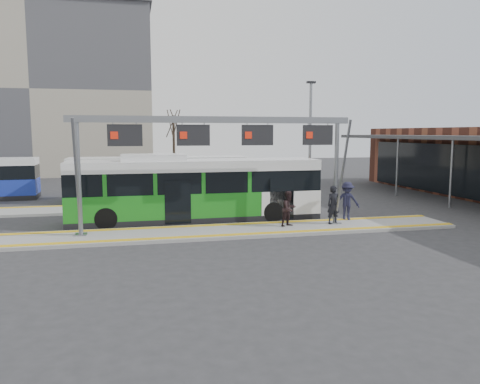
{
  "coord_description": "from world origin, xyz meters",
  "views": [
    {
      "loc": [
        -4.23,
        -20.86,
        4.61
      ],
      "look_at": [
        1.29,
        3.0,
        1.5
      ],
      "focal_mm": 35.0,
      "sensor_mm": 36.0,
      "label": 1
    }
  ],
  "objects_px": {
    "passenger_a": "(334,205)",
    "gantry": "(219,140)",
    "passenger_b": "(289,209)",
    "passenger_c": "(347,201)",
    "hero_bus": "(195,191)"
  },
  "relations": [
    {
      "from": "passenger_a",
      "to": "passenger_c",
      "type": "distance_m",
      "value": 1.48
    },
    {
      "from": "hero_bus",
      "to": "passenger_c",
      "type": "bearing_deg",
      "value": -16.09
    },
    {
      "from": "passenger_b",
      "to": "passenger_c",
      "type": "xyz_separation_m",
      "value": [
        3.47,
        0.96,
        0.12
      ]
    },
    {
      "from": "hero_bus",
      "to": "passenger_a",
      "type": "xyz_separation_m",
      "value": [
        6.42,
        -3.08,
        -0.52
      ]
    },
    {
      "from": "gantry",
      "to": "hero_bus",
      "type": "relative_size",
      "value": 1.01
    },
    {
      "from": "gantry",
      "to": "hero_bus",
      "type": "height_order",
      "value": "gantry"
    },
    {
      "from": "passenger_a",
      "to": "hero_bus",
      "type": "bearing_deg",
      "value": 152.09
    },
    {
      "from": "hero_bus",
      "to": "passenger_c",
      "type": "xyz_separation_m",
      "value": [
        7.58,
        -2.16,
        -0.49
      ]
    },
    {
      "from": "passenger_a",
      "to": "gantry",
      "type": "bearing_deg",
      "value": 176.77
    },
    {
      "from": "hero_bus",
      "to": "passenger_a",
      "type": "distance_m",
      "value": 7.15
    },
    {
      "from": "gantry",
      "to": "passenger_c",
      "type": "height_order",
      "value": "gantry"
    },
    {
      "from": "gantry",
      "to": "passenger_b",
      "type": "bearing_deg",
      "value": -2.15
    },
    {
      "from": "hero_bus",
      "to": "passenger_b",
      "type": "xyz_separation_m",
      "value": [
        4.11,
        -3.12,
        -0.61
      ]
    },
    {
      "from": "passenger_b",
      "to": "passenger_a",
      "type": "bearing_deg",
      "value": -26.66
    },
    {
      "from": "hero_bus",
      "to": "passenger_c",
      "type": "distance_m",
      "value": 7.89
    }
  ]
}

